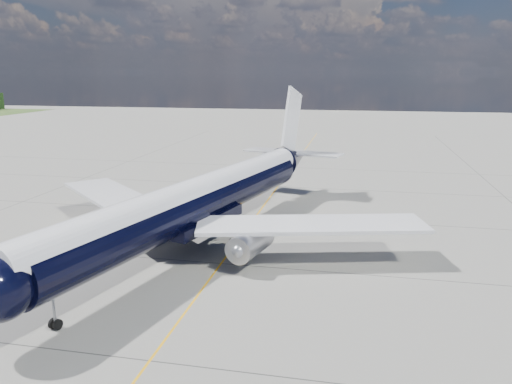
{
  "coord_description": "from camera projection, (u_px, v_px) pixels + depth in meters",
  "views": [
    {
      "loc": [
        10.94,
        -28.31,
        15.8
      ],
      "look_at": [
        1.0,
        19.79,
        4.0
      ],
      "focal_mm": 35.0,
      "sensor_mm": 36.0,
      "label": 1
    }
  ],
  "objects": [
    {
      "name": "main_airliner",
      "position": [
        204.0,
        199.0,
        46.15
      ],
      "size": [
        39.15,
        48.44,
        14.19
      ],
      "rotation": [
        0.0,
        0.0,
        -0.25
      ],
      "color": "black",
      "rests_on": "ground"
    },
    {
      "name": "taxiway_centerline",
      "position": [
        257.0,
        215.0,
        56.61
      ],
      "size": [
        0.16,
        160.0,
        0.01
      ],
      "primitive_type": "cube",
      "color": "#FFAE0D",
      "rests_on": "ground"
    },
    {
      "name": "ground",
      "position": [
        265.0,
        204.0,
        61.37
      ],
      "size": [
        320.0,
        320.0,
        0.0
      ],
      "primitive_type": "plane",
      "color": "gray",
      "rests_on": "ground"
    }
  ]
}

